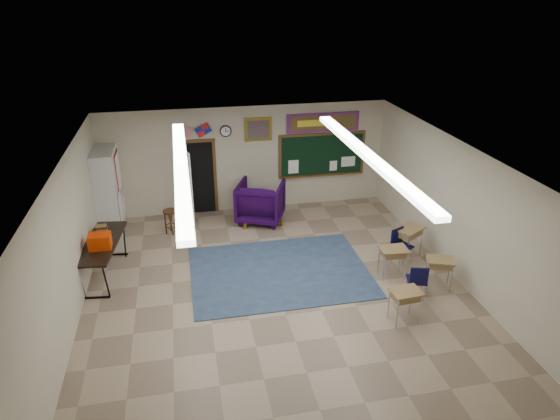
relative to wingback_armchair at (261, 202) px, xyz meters
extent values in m
plane|color=gray|center=(-0.24, -3.60, -0.56)|extent=(9.00, 9.00, 0.00)
cube|color=beige|center=(-0.24, 0.90, 0.94)|extent=(8.00, 0.04, 3.00)
cube|color=beige|center=(-0.24, -8.10, 0.94)|extent=(8.00, 0.04, 3.00)
cube|color=beige|center=(-4.24, -3.60, 0.94)|extent=(0.04, 9.00, 3.00)
cube|color=beige|center=(3.76, -3.60, 0.94)|extent=(0.04, 9.00, 3.00)
cube|color=silver|center=(-0.24, -3.60, 2.44)|extent=(8.00, 9.00, 0.04)
cube|color=#38516B|center=(-0.04, -2.80, -0.55)|extent=(4.00, 3.00, 0.02)
cube|color=black|center=(-1.64, 0.89, 0.49)|extent=(0.95, 0.04, 2.10)
cube|color=white|center=(-1.98, 0.45, 0.47)|extent=(0.35, 0.86, 2.05)
cube|color=#573B18|center=(1.96, 0.87, 0.94)|extent=(2.55, 0.05, 1.30)
cube|color=black|center=(1.96, 0.86, 0.94)|extent=(2.40, 0.03, 1.15)
cube|color=#573B18|center=(1.96, 0.81, 0.34)|extent=(2.40, 0.12, 0.04)
cube|color=red|center=(1.96, 0.87, 1.89)|extent=(2.10, 0.04, 0.55)
cube|color=brown|center=(1.96, 0.86, 1.89)|extent=(1.90, 0.03, 0.40)
cube|color=olive|center=(0.11, 0.87, 1.79)|extent=(0.75, 0.05, 0.65)
cube|color=#A51466|center=(0.11, 0.86, 1.79)|extent=(0.62, 0.03, 0.52)
cylinder|color=black|center=(-0.79, 0.87, 1.79)|extent=(0.32, 0.05, 0.32)
cylinder|color=white|center=(-0.79, 0.85, 1.79)|extent=(0.26, 0.02, 0.26)
cube|color=silver|center=(-3.96, 0.25, 0.54)|extent=(0.55, 1.25, 2.20)
imported|color=#1D0430|center=(0.00, 0.00, 0.00)|extent=(1.56, 1.58, 1.11)
cube|color=olive|center=(2.38, -3.49, 0.14)|extent=(0.62, 0.47, 0.04)
cube|color=olive|center=(2.38, -3.49, 0.04)|extent=(0.53, 0.40, 0.12)
cube|color=olive|center=(3.08, -2.75, 0.21)|extent=(0.82, 0.77, 0.04)
cube|color=olive|center=(3.08, -2.75, 0.10)|extent=(0.71, 0.65, 0.13)
cube|color=olive|center=(1.95, -5.06, 0.11)|extent=(0.61, 0.48, 0.04)
cube|color=olive|center=(1.95, -5.06, 0.02)|extent=(0.53, 0.41, 0.12)
cube|color=olive|center=(3.19, -4.09, 0.12)|extent=(0.69, 0.61, 0.04)
cube|color=olive|center=(3.19, -4.09, 0.02)|extent=(0.60, 0.52, 0.12)
cube|color=black|center=(-3.89, -2.16, 0.27)|extent=(0.94, 2.13, 0.06)
cube|color=red|center=(-3.86, -2.45, 0.46)|extent=(0.46, 0.34, 0.32)
cylinder|color=#442314|center=(-2.43, -0.32, 0.08)|extent=(0.37, 0.37, 0.04)
torus|color=#442314|center=(-2.43, -0.32, -0.34)|extent=(0.31, 0.31, 0.02)
camera|label=1|loc=(-1.99, -12.39, 5.43)|focal=32.00mm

